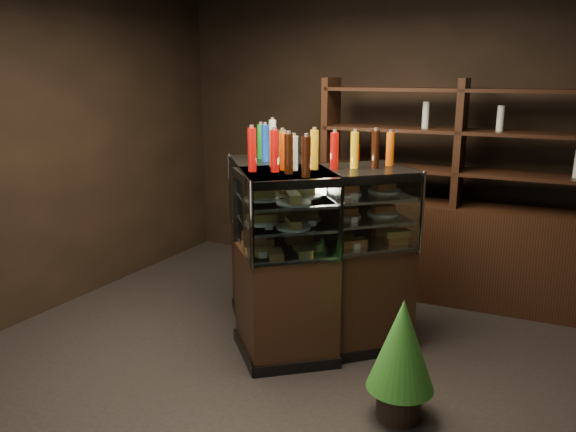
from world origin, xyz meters
name	(u,v)px	position (x,y,z in m)	size (l,w,h in m)	color
ground	(292,389)	(0.00, 0.00, 0.00)	(5.00, 5.00, 0.00)	black
room_shell	(292,91)	(0.00, 0.00, 1.94)	(5.02, 5.02, 3.01)	black
display_case	(301,284)	(-0.27, 0.67, 0.46)	(1.70, 1.38, 1.38)	black
food_display	(301,209)	(-0.27, 0.66, 1.06)	(1.31, 0.99, 0.43)	#B16D3F
bottles_top	(302,148)	(-0.27, 0.67, 1.52)	(1.14, 0.85, 0.30)	#147223
potted_conifer	(402,343)	(0.72, 0.03, 0.50)	(0.41, 0.41, 0.87)	black
back_shelving	(453,236)	(0.58, 2.05, 0.60)	(2.47, 0.58, 2.00)	black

